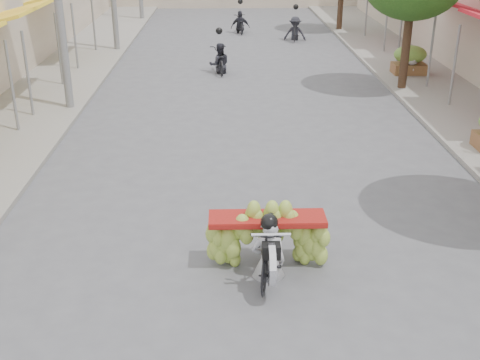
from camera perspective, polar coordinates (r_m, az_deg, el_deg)
name	(u,v)px	position (r m, az deg, el deg)	size (l,w,h in m)	color
sidewalk_left	(45,84)	(22.52, -18.04, 8.63)	(4.00, 60.00, 0.12)	gray
sidewalk_right	(438,82)	(22.93, 18.26, 8.86)	(4.00, 60.00, 0.12)	gray
produce_crate_far	(410,58)	(23.47, 15.81, 11.11)	(1.20, 0.88, 1.16)	brown
banana_motorbike	(268,237)	(9.80, 2.66, -5.40)	(2.20, 1.89, 1.95)	black
pedestrian	(413,53)	(23.23, 16.07, 11.52)	(0.89, 0.63, 1.63)	silver
bg_motorbike_a	(219,53)	(23.23, -1.97, 11.90)	(0.84, 1.71, 1.95)	black
bg_motorbike_b	(295,23)	(29.92, 5.26, 14.62)	(1.12, 1.83, 1.95)	black
bg_motorbike_c	(240,17)	(31.80, 0.03, 15.18)	(1.01, 1.60, 1.95)	black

